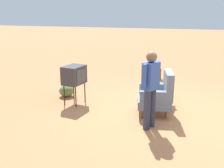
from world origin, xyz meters
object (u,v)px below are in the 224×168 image
object	(u,v)px
armchair	(158,95)
soda_can_blue	(152,77)
side_table	(159,84)
bottle_wine_green	(155,74)
tv_on_stand	(74,75)
bottle_tall_amber	(160,74)
flower_vase	(168,75)
person_standing	(150,86)

from	to	relation	value
armchair	soda_can_blue	size ratio (longest dim) A/B	8.69
side_table	bottle_wine_green	xyz separation A→B (m)	(-0.14, -0.13, 0.25)
side_table	tv_on_stand	size ratio (longest dim) A/B	0.60
bottle_tall_amber	bottle_wine_green	bearing A→B (deg)	-77.32
bottle_tall_amber	flower_vase	size ratio (longest dim) A/B	1.13
tv_on_stand	person_standing	bearing A→B (deg)	66.65
armchair	flower_vase	bearing A→B (deg)	172.95
person_standing	bottle_wine_green	bearing A→B (deg)	-175.08
side_table	person_standing	bearing A→B (deg)	0.75
side_table	flower_vase	bearing A→B (deg)	125.22
flower_vase	armchair	bearing A→B (deg)	-7.05
person_standing	flower_vase	world-z (taller)	person_standing
soda_can_blue	bottle_wine_green	distance (m)	0.14
soda_can_blue	flower_vase	xyz separation A→B (m)	(-0.00, 0.44, 0.09)
soda_can_blue	bottle_wine_green	size ratio (longest dim) A/B	0.38
bottle_wine_green	soda_can_blue	bearing A→B (deg)	-96.89
armchair	side_table	world-z (taller)	armchair
side_table	tv_on_stand	world-z (taller)	tv_on_stand
tv_on_stand	bottle_wine_green	bearing A→B (deg)	112.86
tv_on_stand	bottle_wine_green	distance (m)	2.17
armchair	bottle_wine_green	xyz separation A→B (m)	(-0.96, -0.22, 0.28)
bottle_wine_green	bottle_tall_amber	xyz separation A→B (m)	(-0.03, 0.12, -0.01)
armchair	bottle_tall_amber	world-z (taller)	armchair
armchair	person_standing	size ratio (longest dim) A/B	0.65
flower_vase	side_table	bearing A→B (deg)	-54.78
side_table	person_standing	world-z (taller)	person_standing
person_standing	bottle_wine_green	distance (m)	1.78
side_table	bottle_tall_amber	bearing A→B (deg)	-176.06
person_standing	soda_can_blue	xyz separation A→B (m)	(-1.78, -0.25, -0.26)
soda_can_blue	bottle_wine_green	xyz separation A→B (m)	(0.01, 0.09, 0.10)
side_table	bottle_wine_green	size ratio (longest dim) A/B	1.92
tv_on_stand	soda_can_blue	world-z (taller)	tv_on_stand
soda_can_blue	tv_on_stand	bearing A→B (deg)	-65.85
tv_on_stand	flower_vase	xyz separation A→B (m)	(-0.86, 2.34, -0.02)
armchair	flower_vase	size ratio (longest dim) A/B	4.00
tv_on_stand	side_table	bearing A→B (deg)	108.34
side_table	flower_vase	size ratio (longest dim) A/B	2.32
tv_on_stand	soda_can_blue	distance (m)	2.09
side_table	bottle_wine_green	world-z (taller)	bottle_wine_green
soda_can_blue	bottle_wine_green	bearing A→B (deg)	83.11
side_table	soda_can_blue	bearing A→B (deg)	-123.34
side_table	soda_can_blue	world-z (taller)	soda_can_blue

